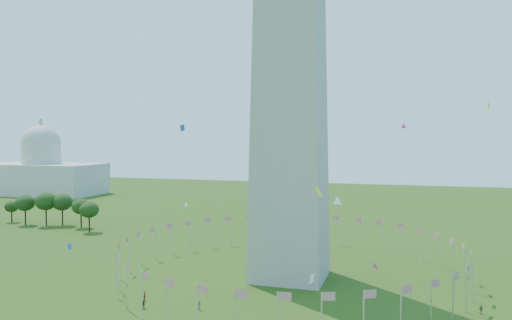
{
  "coord_description": "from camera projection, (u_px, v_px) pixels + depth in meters",
  "views": [
    {
      "loc": [
        26.1,
        -65.07,
        33.45
      ],
      "look_at": [
        -3.97,
        35.0,
        28.73
      ],
      "focal_mm": 35.0,
      "sensor_mm": 36.0,
      "label": 1
    }
  ],
  "objects": [
    {
      "name": "flag_ring",
      "position": [
        290.0,
        259.0,
        118.9
      ],
      "size": [
        80.24,
        80.24,
        9.0
      ],
      "color": "silver",
      "rests_on": "ground"
    },
    {
      "name": "capitol_building",
      "position": [
        41.0,
        155.0,
        294.18
      ],
      "size": [
        70.0,
        35.0,
        46.0
      ],
      "primitive_type": null,
      "color": "beige",
      "rests_on": "ground"
    },
    {
      "name": "tree_line_west",
      "position": [
        44.0,
        211.0,
        187.97
      ],
      "size": [
        55.34,
        15.97,
        12.5
      ],
      "color": "#284C19",
      "rests_on": "ground"
    },
    {
      "name": "kites_aloft",
      "position": [
        310.0,
        218.0,
        92.4
      ],
      "size": [
        105.17,
        75.07,
        36.55
      ],
      "color": "white",
      "rests_on": "ground"
    }
  ]
}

